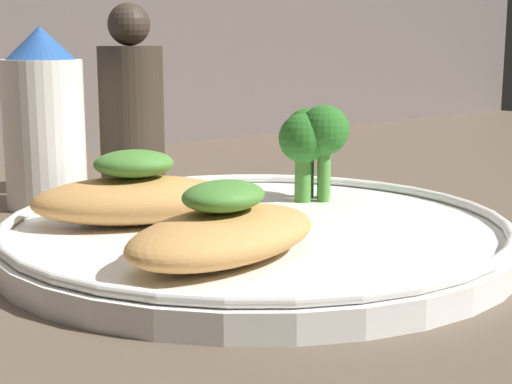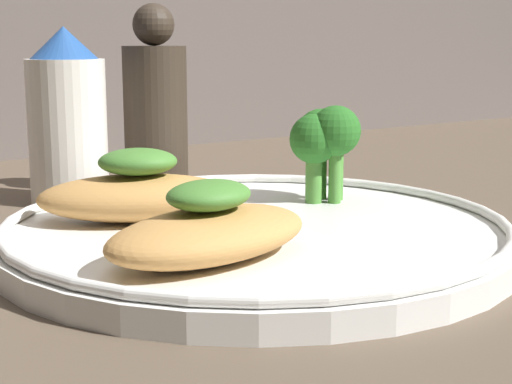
% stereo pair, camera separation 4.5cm
% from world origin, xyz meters
% --- Properties ---
extents(ground_plane, '(1.80, 1.80, 0.01)m').
position_xyz_m(ground_plane, '(0.00, 0.00, -0.01)').
color(ground_plane, brown).
extents(plate, '(0.29, 0.29, 0.02)m').
position_xyz_m(plate, '(0.00, 0.00, 0.01)').
color(plate, white).
rests_on(plate, ground_plane).
extents(grilled_meat_front, '(0.12, 0.08, 0.04)m').
position_xyz_m(grilled_meat_front, '(-0.06, -0.04, 0.03)').
color(grilled_meat_front, tan).
rests_on(grilled_meat_front, plate).
extents(grilled_meat_middle, '(0.13, 0.11, 0.04)m').
position_xyz_m(grilled_meat_middle, '(-0.05, 0.05, 0.03)').
color(grilled_meat_middle, tan).
rests_on(grilled_meat_middle, plate).
extents(broccoli_bunch, '(0.05, 0.05, 0.06)m').
position_xyz_m(broccoli_bunch, '(0.08, 0.03, 0.06)').
color(broccoli_bunch, '#4C8E38').
rests_on(broccoli_bunch, plate).
extents(sauce_bottle, '(0.06, 0.06, 0.13)m').
position_xyz_m(sauce_bottle, '(-0.04, 0.19, 0.06)').
color(sauce_bottle, white).
rests_on(sauce_bottle, ground_plane).
extents(pepper_grinder, '(0.05, 0.05, 0.15)m').
position_xyz_m(pepper_grinder, '(0.03, 0.19, 0.07)').
color(pepper_grinder, '#382D23').
rests_on(pepper_grinder, ground_plane).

